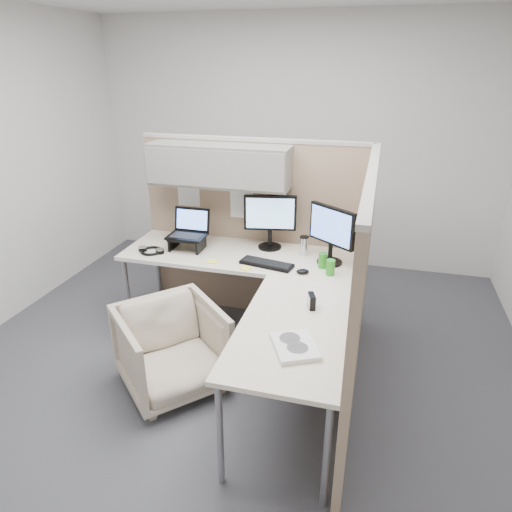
% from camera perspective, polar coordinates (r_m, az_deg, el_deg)
% --- Properties ---
extents(ground, '(4.50, 4.50, 0.00)m').
position_cam_1_polar(ground, '(3.71, -2.57, -13.48)').
color(ground, '#3E3E43').
rests_on(ground, ground).
extents(partition_back, '(2.00, 0.36, 1.63)m').
position_cam_1_polar(partition_back, '(3.99, -2.22, 6.91)').
color(partition_back, '#9F8268').
rests_on(partition_back, ground).
extents(partition_right, '(0.07, 2.03, 1.63)m').
position_cam_1_polar(partition_right, '(3.10, 12.89, -4.31)').
color(partition_right, '#9F8268').
rests_on(partition_right, ground).
extents(desk, '(2.00, 1.98, 0.73)m').
position_cam_1_polar(desk, '(3.42, -0.15, -3.34)').
color(desk, beige).
rests_on(desk, ground).
extents(office_chair, '(0.93, 0.93, 0.70)m').
position_cam_1_polar(office_chair, '(3.37, -10.50, -10.92)').
color(office_chair, '#C2B09A').
rests_on(office_chair, ground).
extents(monitor_left, '(0.44, 0.20, 0.47)m').
position_cam_1_polar(monitor_left, '(3.85, 1.77, 4.83)').
color(monitor_left, black).
rests_on(monitor_left, desk).
extents(monitor_right, '(0.38, 0.29, 0.47)m').
position_cam_1_polar(monitor_right, '(3.59, 9.43, 3.14)').
color(monitor_right, black).
rests_on(monitor_right, desk).
extents(laptop_station, '(0.32, 0.27, 0.33)m').
position_cam_1_polar(laptop_station, '(3.93, -8.47, 2.70)').
color(laptop_station, black).
rests_on(laptop_station, desk).
extents(keyboard, '(0.44, 0.22, 0.02)m').
position_cam_1_polar(keyboard, '(3.60, 1.34, -0.99)').
color(keyboard, black).
rests_on(keyboard, desk).
extents(mouse, '(0.11, 0.09, 0.04)m').
position_cam_1_polar(mouse, '(3.48, 5.86, -1.93)').
color(mouse, black).
rests_on(mouse, desk).
extents(travel_mug, '(0.08, 0.08, 0.16)m').
position_cam_1_polar(travel_mug, '(3.80, 6.02, 1.32)').
color(travel_mug, silver).
rests_on(travel_mug, desk).
extents(soda_can_green, '(0.07, 0.07, 0.12)m').
position_cam_1_polar(soda_can_green, '(3.47, 9.29, -1.41)').
color(soda_can_green, '#268C1E').
rests_on(soda_can_green, desk).
extents(soda_can_silver, '(0.07, 0.07, 0.12)m').
position_cam_1_polar(soda_can_silver, '(3.58, 8.34, -0.55)').
color(soda_can_silver, '#268C1E').
rests_on(soda_can_silver, desk).
extents(sticky_note_a, '(0.08, 0.08, 0.01)m').
position_cam_1_polar(sticky_note_a, '(3.68, -5.46, -0.68)').
color(sticky_note_a, '#F7F641').
rests_on(sticky_note_a, desk).
extents(sticky_note_b, '(0.10, 0.10, 0.01)m').
position_cam_1_polar(sticky_note_b, '(3.55, -1.31, -1.54)').
color(sticky_note_b, '#F7F641').
rests_on(sticky_note_b, desk).
extents(headphones, '(0.23, 0.19, 0.03)m').
position_cam_1_polar(headphones, '(3.95, -12.95, 0.67)').
color(headphones, black).
rests_on(headphones, desk).
extents(paper_stack, '(0.33, 0.36, 0.03)m').
position_cam_1_polar(paper_stack, '(2.61, 4.87, -11.19)').
color(paper_stack, white).
rests_on(paper_stack, desk).
extents(desk_clock, '(0.07, 0.10, 0.10)m').
position_cam_1_polar(desk_clock, '(3.00, 6.94, -5.62)').
color(desk_clock, black).
rests_on(desk_clock, desk).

